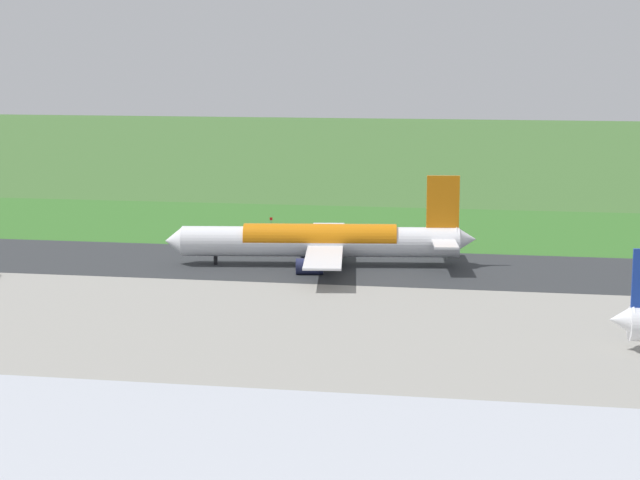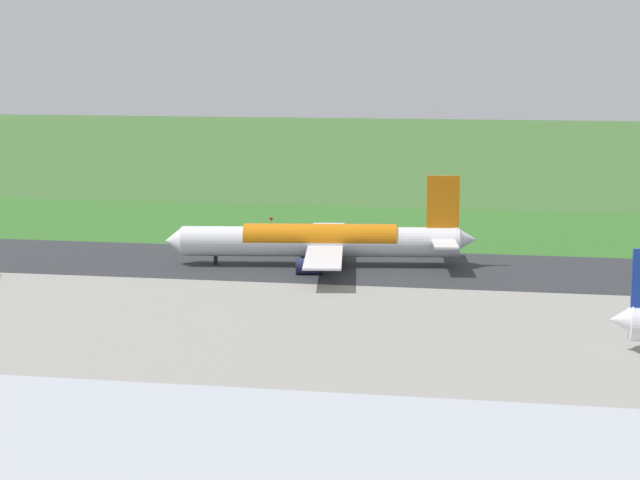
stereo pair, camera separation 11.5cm
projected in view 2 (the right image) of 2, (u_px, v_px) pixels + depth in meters
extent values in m
plane|color=#3D662D|center=(286.00, 264.00, 188.37)|extent=(800.00, 800.00, 0.00)
cube|color=#2D3033|center=(286.00, 264.00, 188.36)|extent=(600.00, 30.60, 0.06)
cube|color=gray|center=(212.00, 336.00, 141.14)|extent=(440.00, 110.00, 0.05)
cube|color=#346B27|center=(317.00, 234.00, 218.79)|extent=(600.00, 80.00, 0.04)
cylinder|color=white|center=(320.00, 242.00, 186.64)|extent=(48.26, 11.65, 5.20)
cone|color=white|center=(174.00, 241.00, 187.49)|extent=(3.64, 5.30, 4.94)
cone|color=white|center=(466.00, 239.00, 185.69)|extent=(4.07, 4.85, 4.42)
cube|color=orange|center=(443.00, 202.00, 184.69)|extent=(5.62, 1.25, 9.00)
cube|color=white|center=(445.00, 244.00, 180.38)|extent=(5.18, 9.46, 0.36)
cube|color=white|center=(440.00, 233.00, 191.20)|extent=(5.18, 9.46, 0.36)
cube|color=white|center=(324.00, 256.00, 175.85)|extent=(8.92, 22.61, 0.35)
cube|color=white|center=(327.00, 233.00, 197.50)|extent=(8.92, 22.61, 0.35)
cylinder|color=#23284C|center=(310.00, 267.00, 179.81)|extent=(4.84, 3.38, 2.80)
cylinder|color=#23284C|center=(313.00, 250.00, 194.57)|extent=(4.84, 3.38, 2.80)
cylinder|color=black|center=(216.00, 255.00, 187.68)|extent=(0.70, 0.70, 3.42)
cylinder|color=black|center=(337.00, 260.00, 183.04)|extent=(0.70, 0.70, 3.42)
cylinder|color=black|center=(338.00, 252.00, 190.91)|extent=(0.70, 0.70, 3.42)
cylinder|color=orange|center=(320.00, 239.00, 186.55)|extent=(26.86, 8.75, 5.23)
cone|color=white|center=(621.00, 320.00, 133.93)|extent=(3.11, 3.81, 3.63)
cylinder|color=slate|center=(271.00, 225.00, 223.03)|extent=(0.10, 0.10, 2.18)
cube|color=red|center=(271.00, 219.00, 222.81)|extent=(0.60, 0.04, 0.60)
cone|color=orange|center=(250.00, 230.00, 221.94)|extent=(0.40, 0.40, 0.55)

